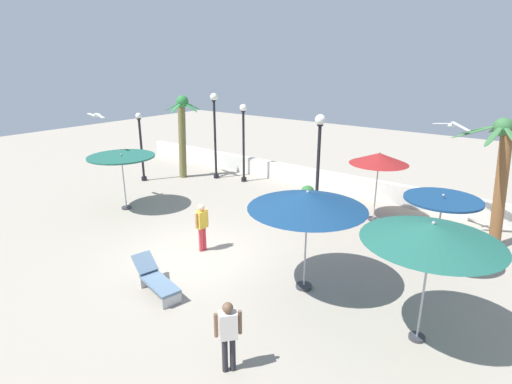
# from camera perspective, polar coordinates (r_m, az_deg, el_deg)

# --- Properties ---
(ground_plane) EXTENTS (56.00, 56.00, 0.00)m
(ground_plane) POSITION_cam_1_polar(r_m,az_deg,el_deg) (13.46, -8.20, -8.98)
(ground_plane) COLOR #9E9384
(boundary_wall) EXTENTS (25.20, 0.30, 0.91)m
(boundary_wall) POSITION_cam_1_polar(r_m,az_deg,el_deg) (20.02, 10.13, 1.53)
(boundary_wall) COLOR silver
(boundary_wall) RESTS_ON ground_plane
(patio_umbrella_0) EXTENTS (2.95, 2.95, 2.91)m
(patio_umbrella_0) POSITION_cam_1_polar(r_m,az_deg,el_deg) (9.29, 23.44, -5.27)
(patio_umbrella_0) COLOR #333338
(patio_umbrella_0) RESTS_ON ground_plane
(patio_umbrella_1) EXTENTS (2.71, 2.71, 2.39)m
(patio_umbrella_1) POSITION_cam_1_polar(r_m,az_deg,el_deg) (17.65, -18.32, 4.47)
(patio_umbrella_1) COLOR #333338
(patio_umbrella_1) RESTS_ON ground_plane
(patio_umbrella_2) EXTENTS (2.22, 2.22, 2.77)m
(patio_umbrella_2) POSITION_cam_1_polar(r_m,az_deg,el_deg) (16.09, 16.84, 4.47)
(patio_umbrella_2) COLOR #333338
(patio_umbrella_2) RESTS_ON ground_plane
(patio_umbrella_3) EXTENTS (3.16, 3.16, 2.87)m
(patio_umbrella_3) POSITION_cam_1_polar(r_m,az_deg,el_deg) (10.68, 7.21, -1.20)
(patio_umbrella_3) COLOR #333338
(patio_umbrella_3) RESTS_ON ground_plane
(patio_umbrella_4) EXTENTS (2.16, 2.16, 2.43)m
(patio_umbrella_4) POSITION_cam_1_polar(r_m,az_deg,el_deg) (12.87, 24.62, -1.45)
(patio_umbrella_4) COLOR #333338
(patio_umbrella_4) RESTS_ON ground_plane
(palm_tree_0) EXTENTS (1.83, 1.85, 4.34)m
(palm_tree_0) POSITION_cam_1_polar(r_m,az_deg,el_deg) (21.70, -10.27, 8.79)
(palm_tree_0) COLOR brown
(palm_tree_0) RESTS_ON ground_plane
(palm_tree_1) EXTENTS (2.88, 2.89, 4.36)m
(palm_tree_1) POSITION_cam_1_polar(r_m,az_deg,el_deg) (15.31, 31.10, 2.95)
(palm_tree_1) COLOR brown
(palm_tree_1) RESTS_ON ground_plane
(lamp_post_0) EXTENTS (0.38, 0.38, 4.26)m
(lamp_post_0) POSITION_cam_1_polar(r_m,az_deg,el_deg) (14.88, 8.73, 4.62)
(lamp_post_0) COLOR black
(lamp_post_0) RESTS_ON ground_plane
(lamp_post_1) EXTENTS (0.30, 0.30, 3.52)m
(lamp_post_1) POSITION_cam_1_polar(r_m,az_deg,el_deg) (21.73, -15.79, 6.43)
(lamp_post_1) COLOR black
(lamp_post_1) RESTS_ON ground_plane
(lamp_post_2) EXTENTS (0.36, 0.36, 3.96)m
(lamp_post_2) POSITION_cam_1_polar(r_m,az_deg,el_deg) (20.70, -1.76, 7.90)
(lamp_post_2) COLOR black
(lamp_post_2) RESTS_ON ground_plane
(lamp_post_3) EXTENTS (0.38, 0.38, 4.45)m
(lamp_post_3) POSITION_cam_1_polar(r_m,az_deg,el_deg) (21.34, -5.80, 9.16)
(lamp_post_3) COLOR black
(lamp_post_3) RESTS_ON ground_plane
(lounge_chair_0) EXTENTS (1.95, 0.97, 0.84)m
(lounge_chair_0) POSITION_cam_1_polar(r_m,az_deg,el_deg) (11.66, -13.87, -11.70)
(lounge_chair_0) COLOR #B7B7BC
(lounge_chair_0) RESTS_ON ground_plane
(guest_0) EXTENTS (0.27, 0.56, 1.63)m
(guest_0) POSITION_cam_1_polar(r_m,az_deg,el_deg) (13.47, -7.60, -4.32)
(guest_0) COLOR #D8333F
(guest_0) RESTS_ON ground_plane
(guest_1) EXTENTS (0.42, 0.44, 1.60)m
(guest_1) POSITION_cam_1_polar(r_m,az_deg,el_deg) (8.56, -3.91, -18.79)
(guest_1) COLOR #26262D
(guest_1) RESTS_ON ground_plane
(seagull_0) EXTENTS (1.29, 0.70, 0.23)m
(seagull_0) POSITION_cam_1_polar(r_m,az_deg,el_deg) (15.03, 25.71, 8.44)
(seagull_0) COLOR white
(seagull_1) EXTENTS (1.07, 0.38, 0.18)m
(seagull_1) POSITION_cam_1_polar(r_m,az_deg,el_deg) (18.69, -21.47, 9.96)
(seagull_1) COLOR white
(planter) EXTENTS (0.70, 0.70, 0.85)m
(planter) POSITION_cam_1_polar(r_m,az_deg,el_deg) (17.95, 7.22, -0.52)
(planter) COLOR brown
(planter) RESTS_ON ground_plane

